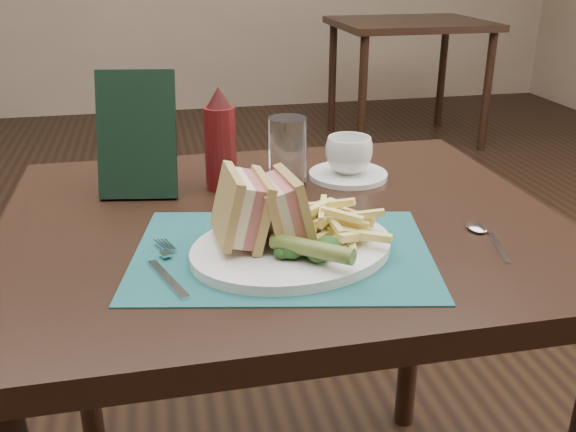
# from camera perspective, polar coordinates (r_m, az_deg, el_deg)

# --- Properties ---
(floor) EXTENTS (7.00, 7.00, 0.00)m
(floor) POSITION_cam_1_polar(r_m,az_deg,el_deg) (1.86, -3.64, -15.67)
(floor) COLOR black
(floor) RESTS_ON ground
(wall_back) EXTENTS (6.00, 0.00, 6.00)m
(wall_back) POSITION_cam_1_polar(r_m,az_deg,el_deg) (5.09, -9.75, 9.30)
(wall_back) COLOR tan
(wall_back) RESTS_ON ground
(table_main) EXTENTS (0.90, 0.75, 0.75)m
(table_main) POSITION_cam_1_polar(r_m,az_deg,el_deg) (1.24, -0.43, -16.19)
(table_main) COLOR black
(table_main) RESTS_ON ground
(table_bg_right) EXTENTS (0.90, 0.75, 0.75)m
(table_bg_right) POSITION_cam_1_polar(r_m,az_deg,el_deg) (4.18, 10.43, 11.62)
(table_bg_right) COLOR black
(table_bg_right) RESTS_ON ground
(placemat) EXTENTS (0.48, 0.38, 0.00)m
(placemat) POSITION_cam_1_polar(r_m,az_deg,el_deg) (0.93, -0.49, -3.29)
(placemat) COLOR #1B5656
(placemat) RESTS_ON table_main
(plate) EXTENTS (0.36, 0.31, 0.01)m
(plate) POSITION_cam_1_polar(r_m,az_deg,el_deg) (0.92, 0.39, -2.86)
(plate) COLOR white
(plate) RESTS_ON placemat
(sandwich_half_a) EXTENTS (0.08, 0.11, 0.11)m
(sandwich_half_a) POSITION_cam_1_polar(r_m,az_deg,el_deg) (0.90, -5.43, 0.63)
(sandwich_half_a) COLOR tan
(sandwich_half_a) RESTS_ON plate
(sandwich_half_b) EXTENTS (0.09, 0.11, 0.10)m
(sandwich_half_b) POSITION_cam_1_polar(r_m,az_deg,el_deg) (0.90, -1.89, 0.60)
(sandwich_half_b) COLOR tan
(sandwich_half_b) RESTS_ON plate
(kale_garnish) EXTENTS (0.11, 0.08, 0.03)m
(kale_garnish) POSITION_cam_1_polar(r_m,az_deg,el_deg) (0.87, 1.81, -2.96)
(kale_garnish) COLOR #183914
(kale_garnish) RESTS_ON plate
(pickle_spear) EXTENTS (0.10, 0.10, 0.03)m
(pickle_spear) POSITION_cam_1_polar(r_m,az_deg,el_deg) (0.85, 2.15, -2.92)
(pickle_spear) COLOR #586A28
(pickle_spear) RESTS_ON plate
(fries_pile) EXTENTS (0.18, 0.20, 0.05)m
(fries_pile) POSITION_cam_1_polar(r_m,az_deg,el_deg) (0.93, 4.20, -0.34)
(fries_pile) COLOR #FAE67D
(fries_pile) RESTS_ON plate
(fork) EXTENTS (0.09, 0.17, 0.01)m
(fork) POSITION_cam_1_polar(r_m,az_deg,el_deg) (0.89, -10.73, -4.38)
(fork) COLOR silver
(fork) RESTS_ON placemat
(spoon) EXTENTS (0.07, 0.15, 0.01)m
(spoon) POSITION_cam_1_polar(r_m,az_deg,el_deg) (1.01, 17.59, -1.93)
(spoon) COLOR silver
(spoon) RESTS_ON table_main
(saucer) EXTENTS (0.16, 0.16, 0.01)m
(saucer) POSITION_cam_1_polar(r_m,az_deg,el_deg) (1.24, 5.37, 3.66)
(saucer) COLOR white
(saucer) RESTS_ON table_main
(coffee_cup) EXTENTS (0.12, 0.12, 0.07)m
(coffee_cup) POSITION_cam_1_polar(r_m,az_deg,el_deg) (1.22, 5.43, 5.43)
(coffee_cup) COLOR white
(coffee_cup) RESTS_ON saucer
(drinking_glass) EXTENTS (0.08, 0.08, 0.13)m
(drinking_glass) POSITION_cam_1_polar(r_m,az_deg,el_deg) (1.16, -0.05, 5.62)
(drinking_glass) COLOR white
(drinking_glass) RESTS_ON table_main
(ketchup_bottle) EXTENTS (0.07, 0.07, 0.19)m
(ketchup_bottle) POSITION_cam_1_polar(r_m,az_deg,el_deg) (1.16, -6.05, 6.85)
(ketchup_bottle) COLOR #530E0F
(ketchup_bottle) RESTS_ON table_main
(check_presenter) EXTENTS (0.15, 0.10, 0.22)m
(check_presenter) POSITION_cam_1_polar(r_m,az_deg,el_deg) (1.15, -13.29, 7.04)
(check_presenter) COLOR black
(check_presenter) RESTS_ON table_main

